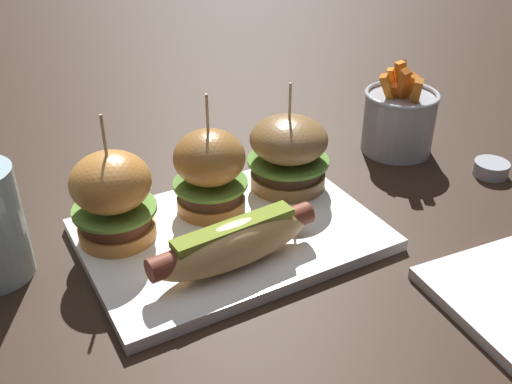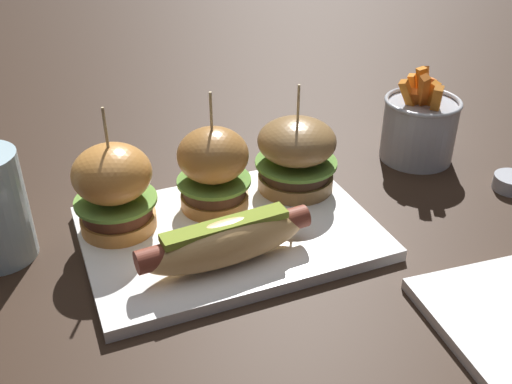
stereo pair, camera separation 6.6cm
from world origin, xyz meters
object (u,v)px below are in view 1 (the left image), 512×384
(hot_dog, at_px, (234,242))
(sauce_ramekin, at_px, (491,168))
(slider_center, at_px, (212,170))
(slider_left, at_px, (113,197))
(slider_right, at_px, (288,152))
(fries_bucket, at_px, (399,119))
(platter_main, at_px, (231,234))

(hot_dog, xyz_separation_m, sauce_ramekin, (0.40, 0.02, -0.03))
(slider_center, bearing_deg, hot_dog, -104.12)
(slider_left, xyz_separation_m, slider_right, (0.22, 0.01, -0.01))
(slider_center, xyz_separation_m, fries_bucket, (0.31, 0.03, -0.02))
(hot_dog, bearing_deg, sauce_ramekin, 2.82)
(slider_right, bearing_deg, fries_bucket, 8.41)
(slider_left, xyz_separation_m, fries_bucket, (0.43, 0.04, -0.02))
(platter_main, distance_m, fries_bucket, 0.33)
(slider_right, bearing_deg, platter_main, -153.44)
(platter_main, xyz_separation_m, fries_bucket, (0.31, 0.08, 0.04))
(fries_bucket, bearing_deg, slider_left, -175.28)
(platter_main, bearing_deg, sauce_ramekin, -5.58)
(slider_center, bearing_deg, slider_right, 1.65)
(slider_left, distance_m, sauce_ramekin, 0.50)
(slider_right, height_order, sauce_ramekin, slider_right)
(slider_left, bearing_deg, platter_main, -23.03)
(platter_main, relative_size, slider_center, 2.23)
(platter_main, distance_m, slider_right, 0.13)
(slider_center, height_order, slider_right, slider_center)
(platter_main, xyz_separation_m, slider_right, (0.11, 0.05, 0.05))
(platter_main, distance_m, slider_center, 0.08)
(platter_main, xyz_separation_m, slider_center, (0.00, 0.05, 0.06))
(slider_left, height_order, slider_center, slider_left)
(sauce_ramekin, bearing_deg, fries_bucket, 117.58)
(platter_main, distance_m, hot_dog, 0.07)
(platter_main, bearing_deg, slider_left, 156.97)
(platter_main, relative_size, slider_left, 2.21)
(slider_center, bearing_deg, slider_left, -179.01)
(platter_main, bearing_deg, fries_bucket, 15.09)
(platter_main, xyz_separation_m, hot_dog, (-0.02, -0.06, 0.03))
(platter_main, xyz_separation_m, slider_left, (-0.12, 0.05, 0.06))
(hot_dog, distance_m, slider_right, 0.17)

